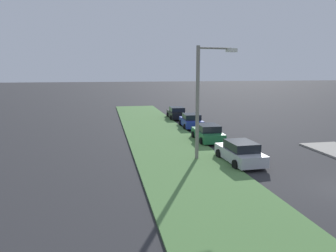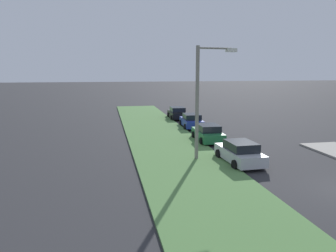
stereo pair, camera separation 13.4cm
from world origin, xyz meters
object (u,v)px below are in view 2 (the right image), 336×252
Objects in this scene: parked_car_silver at (240,153)px; streetlight at (202,94)px; parked_car_green at (208,133)px; parked_car_blue at (192,121)px; parked_car_black at (177,113)px.

streetlight is at bearing 55.52° from parked_car_silver.
parked_car_silver is at bearing -178.46° from parked_car_green.
parked_car_blue is at bearing -11.69° from streetlight.
streetlight is (-18.39, 2.36, 3.67)m from parked_car_black.
parked_car_black is 18.90m from streetlight.
parked_car_silver and parked_car_black have the same top height.
parked_car_black is (13.08, -0.22, 0.00)m from parked_car_green.
parked_car_blue and parked_car_black have the same top height.
parked_car_silver is at bearing -122.37° from streetlight.
parked_car_green is 13.08m from parked_car_black.
streetlight reaches higher than parked_car_blue.
streetlight reaches higher than parked_car_green.
parked_car_silver is 4.48m from streetlight.
parked_car_silver is at bearing -178.14° from parked_car_blue.
parked_car_silver is 19.77m from parked_car_black.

